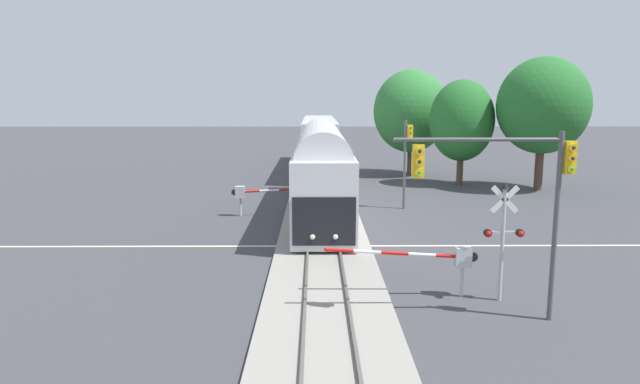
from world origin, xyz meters
The scene contains 12 objects.
ground_plane centered at (0.00, 0.00, 0.00)m, with size 220.00×220.00×0.00m, color #3D3D42.
road_centre_stripe centered at (0.00, 0.00, 0.00)m, with size 44.00×0.20×0.01m.
railway_track centered at (0.00, 0.00, 0.10)m, with size 4.40×80.00×0.32m.
commuter_train centered at (0.00, 16.96, 2.80)m, with size 3.04×41.44×5.16m.
crossing_gate_near centered at (4.28, -6.86, 1.42)m, with size 5.43×0.40×1.80m.
crossing_signal_mast centered at (6.05, -7.32, 2.54)m, with size 1.36×0.44×4.17m.
crossing_gate_far centered at (-4.06, 6.86, 1.44)m, with size 6.38×0.40×1.86m.
traffic_signal_far_side centered at (5.38, 9.07, 3.75)m, with size 0.53×0.38×5.60m.
traffic_signal_near_right centered at (5.61, -9.05, 4.56)m, with size 5.54×0.38×5.99m.
oak_far_right centered at (11.24, 18.74, 5.16)m, with size 5.08×5.08×8.40m.
elm_centre_background centered at (8.16, 24.71, 5.75)m, with size 6.63×6.63×9.43m.
maple_right_background centered at (16.63, 16.27, 6.36)m, with size 6.76×6.76×9.98m.
Camera 1 is at (-0.37, -25.93, 7.01)m, focal length 31.53 mm.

